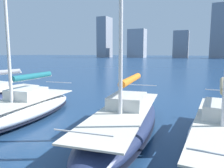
% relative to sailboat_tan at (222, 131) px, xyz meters
% --- Properties ---
extents(city_skyline, '(172.53, 24.89, 36.54)m').
position_rel_sailboat_tan_xyz_m(city_skyline, '(6.33, -154.42, 13.87)').
color(city_skyline, '#8D939D').
rests_on(city_skyline, ground).
extents(sailboat_tan, '(2.43, 9.25, 12.59)m').
position_rel_sailboat_tan_xyz_m(sailboat_tan, '(0.00, 0.00, 0.00)').
color(sailboat_tan, silver).
rests_on(sailboat_tan, ground).
extents(sailboat_orange, '(4.01, 9.66, 12.10)m').
position_rel_sailboat_tan_xyz_m(sailboat_orange, '(3.84, 0.31, 0.00)').
color(sailboat_orange, navy).
rests_on(sailboat_orange, ground).
extents(sailboat_teal, '(3.76, 8.47, 11.30)m').
position_rel_sailboat_tan_xyz_m(sailboat_teal, '(9.67, 0.85, -0.02)').
color(sailboat_teal, silver).
rests_on(sailboat_teal, ground).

